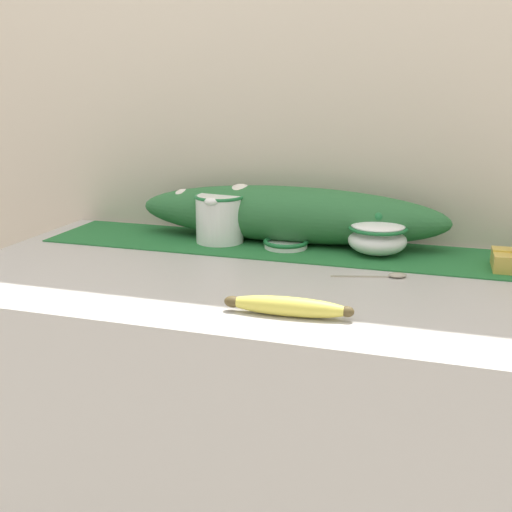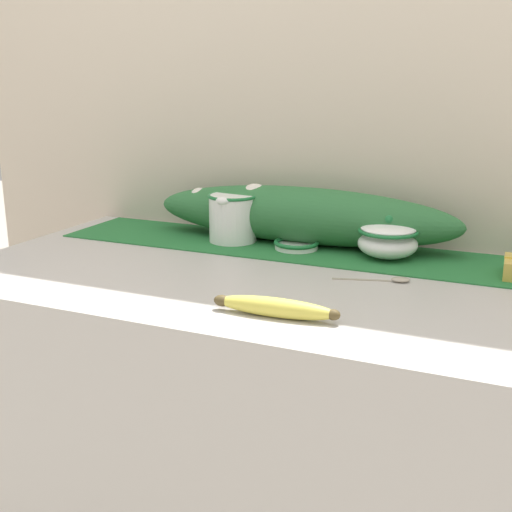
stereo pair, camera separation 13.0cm
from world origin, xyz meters
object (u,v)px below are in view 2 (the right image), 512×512
(cream_pitcher, at_px, (233,216))
(spoon, at_px, (395,280))
(banana, at_px, (275,307))
(sugar_bowl, at_px, (388,240))
(small_dish, at_px, (296,244))

(cream_pitcher, xyz_separation_m, spoon, (0.44, -0.17, -0.06))
(banana, bearing_deg, sugar_bowl, 77.88)
(cream_pitcher, relative_size, small_dish, 1.33)
(sugar_bowl, height_order, spoon, sugar_bowl)
(sugar_bowl, bearing_deg, banana, -102.12)
(spoon, bearing_deg, cream_pitcher, 143.59)
(cream_pitcher, relative_size, banana, 0.63)
(small_dish, bearing_deg, cream_pitcher, 176.87)
(sugar_bowl, xyz_separation_m, banana, (-0.10, -0.45, -0.03))
(cream_pitcher, distance_m, small_dish, 0.18)
(small_dish, distance_m, banana, 0.46)
(cream_pitcher, height_order, banana, cream_pitcher)
(small_dish, bearing_deg, sugar_bowl, 2.21)
(small_dish, bearing_deg, spoon, -30.10)
(spoon, bearing_deg, small_dish, 134.04)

